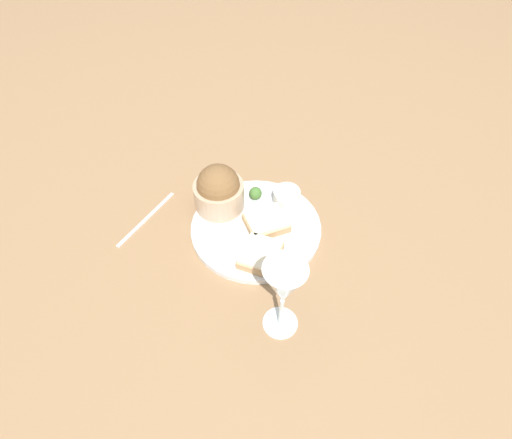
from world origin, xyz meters
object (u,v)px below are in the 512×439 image
object	(u,v)px
sauce_ramekin	(286,196)
salad_bowl	(219,190)
cheese_toast_far	(266,222)
wine_glass	(284,288)
cheese_toast_near	(261,255)
fork	(146,218)

from	to	relation	value
sauce_ramekin	salad_bowl	bearing A→B (deg)	138.57
cheese_toast_far	wine_glass	distance (m)	0.25
salad_bowl	wine_glass	size ratio (longest dim) A/B	0.63
salad_bowl	cheese_toast_far	size ratio (longest dim) A/B	1.03
cheese_toast_far	salad_bowl	bearing A→B (deg)	104.73
salad_bowl	cheese_toast_near	size ratio (longest dim) A/B	1.04
cheese_toast_far	wine_glass	xyz separation A→B (m)	(-0.14, -0.18, 0.10)
fork	wine_glass	bearing A→B (deg)	-85.56
salad_bowl	cheese_toast_near	world-z (taller)	salad_bowl
wine_glass	cheese_toast_far	bearing A→B (deg)	51.14
cheese_toast_far	cheese_toast_near	bearing A→B (deg)	-143.25
sauce_ramekin	fork	xyz separation A→B (m)	(-0.26, 0.19, -0.03)
salad_bowl	fork	xyz separation A→B (m)	(-0.14, 0.09, -0.06)
sauce_ramekin	cheese_toast_far	size ratio (longest dim) A/B	0.56
wine_glass	fork	xyz separation A→B (m)	(-0.03, 0.39, -0.12)
sauce_ramekin	wine_glass	xyz separation A→B (m)	(-0.22, -0.20, 0.09)
sauce_ramekin	cheese_toast_near	world-z (taller)	sauce_ramekin
salad_bowl	fork	bearing A→B (deg)	146.21
salad_bowl	cheese_toast_far	bearing A→B (deg)	-75.27
wine_glass	fork	bearing A→B (deg)	94.44
salad_bowl	sauce_ramekin	xyz separation A→B (m)	(0.11, -0.10, -0.03)
salad_bowl	cheese_toast_near	xyz separation A→B (m)	(-0.04, -0.17, -0.04)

